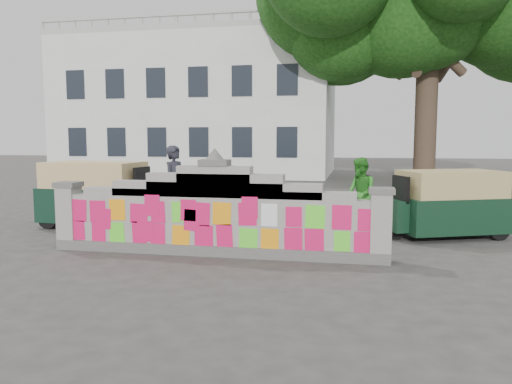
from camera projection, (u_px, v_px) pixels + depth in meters
ground at (215, 255)px, 9.42m from camera, size 100.00×100.00×0.00m
parapet_wall at (215, 216)px, 9.33m from camera, size 6.48×0.44×2.01m
building at (205, 110)px, 31.79m from camera, size 16.00×10.00×8.90m
shade_tree at (430, 2)px, 24.83m from camera, size 12.00×10.00×12.00m
cyclist_bike at (176, 212)px, 11.34m from camera, size 2.12×1.35×1.05m
cyclist_rider at (176, 196)px, 11.30m from camera, size 0.63×0.76×1.78m
pedestrian at (360, 194)px, 11.89m from camera, size 0.91×1.02×1.75m
rickshaw_left at (97, 193)px, 12.33m from camera, size 2.95×1.51×1.61m
rickshaw_right at (447, 203)px, 11.01m from camera, size 2.75×2.03×1.48m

